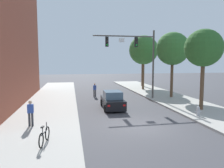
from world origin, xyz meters
name	(u,v)px	position (x,y,z in m)	size (l,w,h in m)	color
ground_plane	(142,126)	(0.00, 0.00, 0.00)	(120.00, 120.00, 0.00)	#424247
sidewalk_left	(38,131)	(-6.50, 0.00, 0.07)	(5.00, 60.00, 0.15)	#A8A59E
traffic_signal_mast	(137,51)	(2.66, 9.82, 5.35)	(6.85, 0.38, 7.50)	#514C47
car_lead_black	(112,101)	(-0.85, 5.72, 0.72)	(1.92, 4.28, 1.60)	black
pedestrian_sidewalk_left_walker	(31,112)	(-7.03, 0.92, 1.06)	(0.36, 0.22, 1.64)	#333338
pedestrian_crossing_road	(95,89)	(-1.72, 12.37, 0.91)	(0.36, 0.22, 1.64)	#333338
bicycle_leaning	(44,136)	(-5.84, -2.32, 0.54)	(0.35, 1.76, 0.98)	black
fire_hydrant	(198,111)	(4.90, 1.34, 0.51)	(0.48, 0.24, 0.72)	#B2B2B7
street_tree_nearest	(204,48)	(6.40, 3.26, 5.31)	(3.12, 3.12, 6.77)	brown
street_tree_second	(173,49)	(6.87, 9.79, 5.65)	(3.72, 3.72, 7.39)	brown
street_tree_third	(144,50)	(5.97, 17.14, 5.88)	(4.21, 4.21, 7.86)	brown
street_tree_farthest	(143,49)	(7.25, 21.30, 6.25)	(4.17, 4.17, 8.21)	brown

